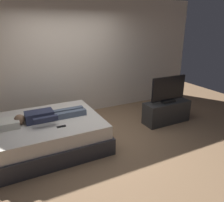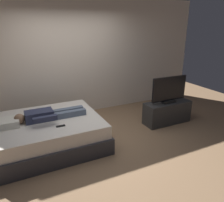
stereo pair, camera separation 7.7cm
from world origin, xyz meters
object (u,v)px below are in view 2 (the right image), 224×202
pillow (4,124)px  tv (169,90)px  bed (47,133)px  tv_stand (167,112)px  remote (61,126)px  person (47,115)px

pillow → tv: tv is taller
tv → bed: bearing=176.9°
pillow → tv_stand: 3.39m
bed → remote: bearing=-65.9°
person → bed: bearing=-176.8°
remote → person: bearing=110.5°
bed → pillow: bearing=180.0°
tv_stand → pillow: bearing=177.5°
person → tv: size_ratio=1.43×
person → remote: 0.44m
person → remote: (0.15, -0.40, -0.07)m
person → tv_stand: bearing=-3.2°
pillow → person: 0.71m
tv → pillow: bearing=177.5°
pillow → tv: size_ratio=0.55×
pillow → tv: 3.37m
bed → pillow: pillow is taller
remote → tv: bearing=5.9°
pillow → remote: bearing=-25.1°
bed → tv: bearing=-3.1°
remote → tv_stand: 2.54m
person → remote: size_ratio=8.40×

